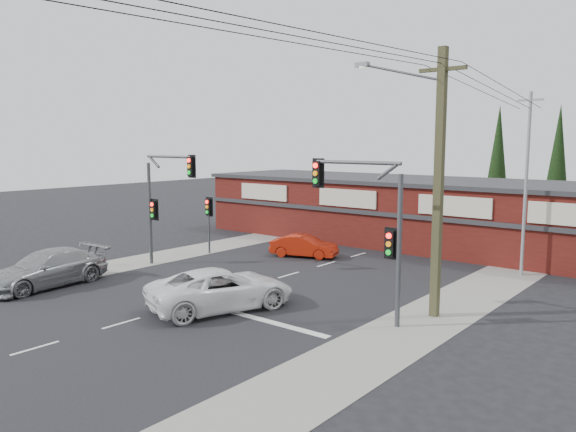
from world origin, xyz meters
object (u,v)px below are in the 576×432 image
Objects in this scene: shop_building at (392,209)px; red_sedan at (304,246)px; utility_pole at (435,175)px; silver_suv at (46,269)px; white_suv at (221,289)px.

red_sedan is at bearing -98.06° from shop_building.
utility_pole is at bearing -137.59° from red_sedan.
utility_pole is at bearing 19.52° from silver_suv.
white_suv is 0.21× the size of shop_building.
shop_building reaches higher than white_suv.
white_suv is 9.36m from utility_pole.
silver_suv is 1.47× the size of red_sedan.
silver_suv reaches higher than red_sedan.
silver_suv is 0.21× the size of shop_building.
shop_building is 17.15m from utility_pole.
silver_suv is at bearing -155.74° from utility_pole.
white_suv is at bearing 11.84° from silver_suv.
silver_suv is at bearing -106.57° from shop_building.
utility_pole reaches higher than silver_suv.
silver_suv is at bearing 36.78° from white_suv.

